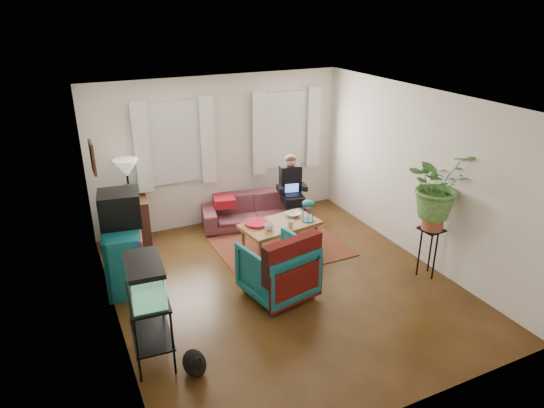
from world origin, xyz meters
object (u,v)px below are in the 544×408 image
aquarium_stand (151,328)px  armchair (278,267)px  sofa (255,205)px  dresser (124,256)px  plant_stand (428,252)px  side_table (133,221)px  coffee_table (280,237)px

aquarium_stand → armchair: armchair is taller
sofa → armchair: size_ratio=2.16×
dresser → armchair: 2.16m
sofa → plant_stand: 3.10m
plant_stand → dresser: bearing=157.5°
sofa → side_table: (-2.09, 0.21, 0.02)m
coffee_table → dresser: bearing=169.7°
dresser → plant_stand: (3.99, -1.65, -0.07)m
dresser → coffee_table: (2.38, -0.09, -0.19)m
sofa → side_table: size_ratio=2.45×
armchair → plant_stand: bearing=156.3°
armchair → coffee_table: armchair is taller
coffee_table → plant_stand: 2.25m
aquarium_stand → plant_stand: bearing=5.8°
sofa → armchair: bearing=-93.8°
sofa → side_table: side_table is taller
aquarium_stand → plant_stand: (4.00, 0.08, -0.03)m
side_table → plant_stand: side_table is taller
sofa → side_table: bearing=-173.6°
sofa → aquarium_stand: bearing=-119.4°
dresser → coffee_table: size_ratio=0.81×
sofa → armchair: (-0.62, -2.20, 0.07)m
dresser → side_table: bearing=83.4°
sofa → coffee_table: 1.13m
armchair → plant_stand: (2.18, -0.48, -0.05)m
sofa → dresser: bearing=-145.0°
dresser → plant_stand: size_ratio=1.30×
aquarium_stand → coffee_table: size_ratio=0.67×
dresser → armchair: dresser is taller
dresser → aquarium_stand: bearing=-81.6°
side_table → aquarium_stand: aquarium_stand is taller
sofa → coffee_table: sofa is taller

